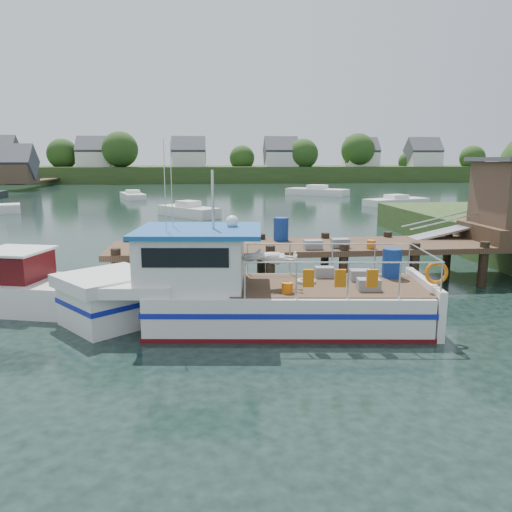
{
  "coord_description": "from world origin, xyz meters",
  "views": [
    {
      "loc": [
        -2.71,
        -17.36,
        4.44
      ],
      "look_at": [
        -1.0,
        -1.5,
        1.3
      ],
      "focal_mm": 35.0,
      "sensor_mm": 36.0,
      "label": 1
    }
  ],
  "objects": [
    {
      "name": "ground_plane",
      "position": [
        0.0,
        0.0,
        0.0
      ],
      "size": [
        160.0,
        160.0,
        0.0
      ],
      "primitive_type": "plane",
      "color": "black"
    },
    {
      "name": "far_shore",
      "position": [
        0.01,
        82.37,
        2.1
      ],
      "size": [
        140.0,
        42.55,
        9.22
      ],
      "color": "#2F471D",
      "rests_on": "ground"
    },
    {
      "name": "dock",
      "position": [
        6.51,
        0.01,
        2.24
      ],
      "size": [
        16.6,
        3.0,
        4.78
      ],
      "color": "#463121",
      "rests_on": "ground"
    },
    {
      "name": "lobster_boat",
      "position": [
        -1.75,
        -4.46,
        0.89
      ],
      "size": [
        10.24,
        3.93,
        4.92
      ],
      "rotation": [
        0.0,
        0.0,
        -0.11
      ],
      "color": "silver",
      "rests_on": "ground"
    },
    {
      "name": "moored_rowboat",
      "position": [
        -2.69,
        6.56,
        0.46
      ],
      "size": [
        4.18,
        3.86,
        1.24
      ],
      "rotation": [
        0.0,
        0.0,
        0.18
      ],
      "color": "#463121",
      "rests_on": "ground"
    },
    {
      "name": "moored_far",
      "position": [
        11.19,
        42.35,
        0.47
      ],
      "size": [
        7.39,
        6.64,
        1.27
      ],
      "rotation": [
        0.0,
        0.0,
        -0.42
      ],
      "color": "silver",
      "rests_on": "ground"
    },
    {
      "name": "moored_b",
      "position": [
        -3.78,
        21.28,
        0.45
      ],
      "size": [
        4.98,
        5.48,
        1.23
      ],
      "rotation": [
        0.0,
        0.0,
        -0.27
      ],
      "color": "silver",
      "rests_on": "ground"
    },
    {
      "name": "moored_c",
      "position": [
        15.75,
        28.7,
        0.38
      ],
      "size": [
        6.85,
        4.39,
        1.02
      ],
      "rotation": [
        0.0,
        0.0,
        0.19
      ],
      "color": "silver",
      "rests_on": "ground"
    },
    {
      "name": "moored_d",
      "position": [
        -10.39,
        39.47,
        0.36
      ],
      "size": [
        3.58,
        6.06,
        0.98
      ],
      "rotation": [
        0.0,
        0.0,
        -0.22
      ],
      "color": "silver",
      "rests_on": "ground"
    }
  ]
}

